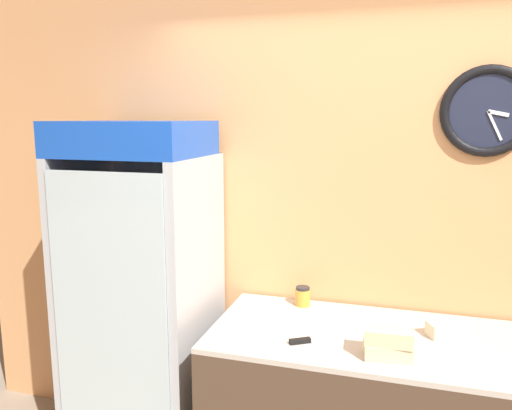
% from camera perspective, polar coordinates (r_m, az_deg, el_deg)
% --- Properties ---
extents(wall_back, '(5.20, 0.10, 2.70)m').
position_cam_1_polar(wall_back, '(2.78, 14.44, -2.75)').
color(wall_back, tan).
rests_on(wall_back, ground_plane).
extents(beverage_cooler, '(0.73, 0.66, 1.94)m').
position_cam_1_polar(beverage_cooler, '(2.88, -12.45, -8.42)').
color(beverage_cooler, '#B2B7BC').
rests_on(beverage_cooler, ground_plane).
extents(sandwich_stack_bottom, '(0.21, 0.13, 0.07)m').
position_cam_1_polar(sandwich_stack_bottom, '(2.29, 14.84, -15.84)').
color(sandwich_stack_bottom, beige).
rests_on(sandwich_stack_bottom, prep_counter).
extents(sandwich_stack_middle, '(0.21, 0.11, 0.07)m').
position_cam_1_polar(sandwich_stack_middle, '(2.27, 14.92, -14.34)').
color(sandwich_stack_middle, beige).
rests_on(sandwich_stack_middle, sandwich_stack_bottom).
extents(sandwich_flat_left, '(0.21, 0.17, 0.07)m').
position_cam_1_polar(sandwich_flat_left, '(2.59, 21.11, -13.11)').
color(sandwich_flat_left, beige).
rests_on(sandwich_flat_left, prep_counter).
extents(chefs_knife, '(0.31, 0.21, 0.02)m').
position_cam_1_polar(chefs_knife, '(2.40, 6.78, -15.06)').
color(chefs_knife, silver).
rests_on(chefs_knife, prep_counter).
extents(condiment_jar, '(0.08, 0.08, 0.11)m').
position_cam_1_polar(condiment_jar, '(2.79, 5.36, -10.35)').
color(condiment_jar, gold).
rests_on(condiment_jar, prep_counter).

